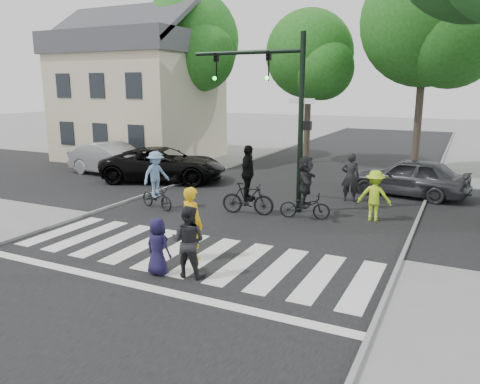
% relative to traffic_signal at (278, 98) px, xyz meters
% --- Properties ---
extents(ground, '(120.00, 120.00, 0.00)m').
position_rel_traffic_signal_xyz_m(ground, '(-0.35, -6.20, -3.90)').
color(ground, gray).
rests_on(ground, ground).
extents(road_stem, '(10.00, 70.00, 0.01)m').
position_rel_traffic_signal_xyz_m(road_stem, '(-0.35, -1.20, -3.90)').
color(road_stem, black).
rests_on(road_stem, ground).
extents(road_cross, '(70.00, 10.00, 0.01)m').
position_rel_traffic_signal_xyz_m(road_cross, '(-0.35, 1.80, -3.89)').
color(road_cross, black).
rests_on(road_cross, ground).
extents(curb_left, '(0.10, 70.00, 0.10)m').
position_rel_traffic_signal_xyz_m(curb_left, '(-5.40, -1.20, -3.85)').
color(curb_left, gray).
rests_on(curb_left, ground).
extents(curb_right, '(0.10, 70.00, 0.10)m').
position_rel_traffic_signal_xyz_m(curb_right, '(4.70, -1.20, -3.85)').
color(curb_right, gray).
rests_on(curb_right, ground).
extents(crosswalk, '(10.00, 3.85, 0.01)m').
position_rel_traffic_signal_xyz_m(crosswalk, '(-0.35, -5.54, -3.89)').
color(crosswalk, silver).
rests_on(crosswalk, ground).
extents(traffic_signal, '(4.45, 0.29, 6.00)m').
position_rel_traffic_signal_xyz_m(traffic_signal, '(0.00, 0.00, 0.00)').
color(traffic_signal, black).
rests_on(traffic_signal, ground).
extents(bg_tree_0, '(5.46, 5.20, 8.97)m').
position_rel_traffic_signal_xyz_m(bg_tree_0, '(-14.09, 9.80, 2.24)').
color(bg_tree_0, brown).
rests_on(bg_tree_0, ground).
extents(bg_tree_1, '(6.09, 5.80, 9.80)m').
position_rel_traffic_signal_xyz_m(bg_tree_1, '(-9.06, 9.28, 2.75)').
color(bg_tree_1, brown).
rests_on(bg_tree_1, ground).
extents(bg_tree_2, '(5.04, 4.80, 8.40)m').
position_rel_traffic_signal_xyz_m(bg_tree_2, '(-2.11, 10.42, 1.88)').
color(bg_tree_2, brown).
rests_on(bg_tree_2, ground).
extents(bg_tree_3, '(6.30, 6.00, 10.20)m').
position_rel_traffic_signal_xyz_m(bg_tree_3, '(3.95, 9.07, 3.04)').
color(bg_tree_3, brown).
rests_on(bg_tree_3, ground).
extents(house, '(8.40, 8.10, 8.82)m').
position_rel_traffic_signal_xyz_m(house, '(-11.85, 7.78, -0.10)').
color(house, beige).
rests_on(house, ground).
extents(pedestrian_woman, '(0.79, 0.64, 1.87)m').
position_rel_traffic_signal_xyz_m(pedestrian_woman, '(-0.10, -5.44, -2.97)').
color(pedestrian_woman, '#E7AE10').
rests_on(pedestrian_woman, ground).
extents(pedestrian_child, '(0.71, 0.51, 1.35)m').
position_rel_traffic_signal_xyz_m(pedestrian_child, '(-0.28, -6.65, -3.23)').
color(pedestrian_child, '#1C173C').
rests_on(pedestrian_child, ground).
extents(pedestrian_adult, '(0.88, 0.73, 1.68)m').
position_rel_traffic_signal_xyz_m(pedestrian_adult, '(0.42, -6.44, -3.06)').
color(pedestrian_adult, black).
rests_on(pedestrian_adult, ground).
extents(cyclist_left, '(1.72, 1.19, 2.06)m').
position_rel_traffic_signal_xyz_m(cyclist_left, '(-3.85, -1.76, -3.01)').
color(cyclist_left, black).
rests_on(cyclist_left, ground).
extents(cyclist_mid, '(1.87, 1.16, 2.37)m').
position_rel_traffic_signal_xyz_m(cyclist_mid, '(-0.62, -1.02, -2.93)').
color(cyclist_mid, black).
rests_on(cyclist_mid, ground).
extents(cyclist_right, '(1.73, 1.60, 2.09)m').
position_rel_traffic_signal_xyz_m(cyclist_right, '(1.29, -0.68, -2.97)').
color(cyclist_right, black).
rests_on(cyclist_right, ground).
extents(car_suv, '(6.13, 4.20, 1.56)m').
position_rel_traffic_signal_xyz_m(car_suv, '(-6.47, 2.44, -3.12)').
color(car_suv, black).
rests_on(car_suv, ground).
extents(car_silver, '(4.98, 2.19, 1.59)m').
position_rel_traffic_signal_xyz_m(car_silver, '(-9.66, 2.64, -3.11)').
color(car_silver, '#9E9FA3').
rests_on(car_silver, ground).
extents(car_grey, '(4.73, 2.46, 1.54)m').
position_rel_traffic_signal_xyz_m(car_grey, '(3.95, 4.28, -3.13)').
color(car_grey, '#393A3E').
rests_on(car_grey, ground).
extents(bystander_hivis, '(1.09, 0.66, 1.65)m').
position_rel_traffic_signal_xyz_m(bystander_hivis, '(3.38, 0.09, -3.07)').
color(bystander_hivis, '#B8E822').
rests_on(bystander_hivis, ground).
extents(bystander_dark, '(0.74, 0.54, 1.88)m').
position_rel_traffic_signal_xyz_m(bystander_dark, '(2.06, 2.35, -2.96)').
color(bystander_dark, black).
rests_on(bystander_dark, ground).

